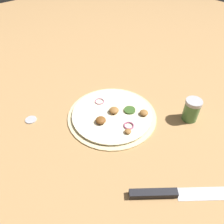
# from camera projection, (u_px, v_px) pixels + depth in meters

# --- Properties ---
(ground_plane) EXTENTS (3.00, 3.00, 0.00)m
(ground_plane) POSITION_uv_depth(u_px,v_px,m) (112.00, 116.00, 0.76)
(ground_plane) COLOR tan
(pizza) EXTENTS (0.31, 0.31, 0.03)m
(pizza) POSITION_uv_depth(u_px,v_px,m) (112.00, 115.00, 0.75)
(pizza) COLOR beige
(pizza) RESTS_ON ground_plane
(knife) EXTENTS (0.24, 0.27, 0.02)m
(knife) POSITION_uv_depth(u_px,v_px,m) (173.00, 193.00, 0.55)
(knife) COLOR silver
(knife) RESTS_ON ground_plane
(spice_jar) EXTENTS (0.05, 0.05, 0.08)m
(spice_jar) POSITION_uv_depth(u_px,v_px,m) (192.00, 110.00, 0.72)
(spice_jar) COLOR #4C7F42
(spice_jar) RESTS_ON ground_plane
(loose_cap) EXTENTS (0.04, 0.04, 0.01)m
(loose_cap) POSITION_uv_depth(u_px,v_px,m) (31.00, 119.00, 0.74)
(loose_cap) COLOR #B2B2B7
(loose_cap) RESTS_ON ground_plane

